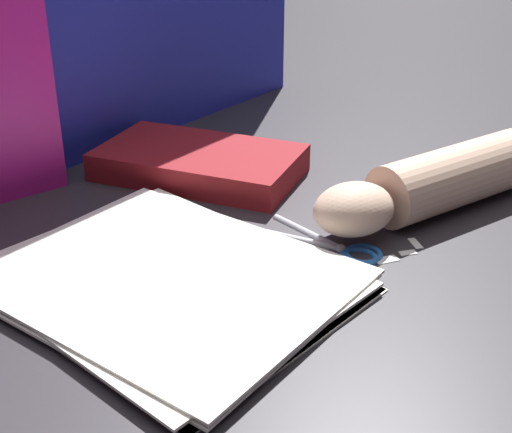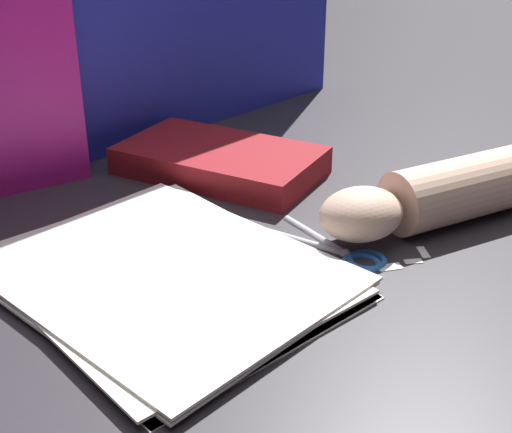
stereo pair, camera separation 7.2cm
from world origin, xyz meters
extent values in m
plane|color=#2D2B30|center=(0.00, 0.00, 0.00)|extent=(6.00, 6.00, 0.00)
cube|color=white|center=(-0.02, 0.02, 0.00)|extent=(0.28, 0.34, 0.00)
cube|color=white|center=(-0.02, 0.02, 0.00)|extent=(0.28, 0.34, 0.00)
cube|color=white|center=(-0.03, 0.02, 0.01)|extent=(0.30, 0.36, 0.00)
cube|color=white|center=(-0.03, 0.03, 0.01)|extent=(0.29, 0.35, 0.00)
cube|color=white|center=(-0.03, 0.02, 0.01)|extent=(0.30, 0.36, 0.00)
cube|color=maroon|center=(0.20, 0.20, 0.02)|extent=(0.23, 0.30, 0.04)
sphere|color=silver|center=(0.15, -0.06, 0.00)|extent=(0.01, 0.01, 0.01)
cylinder|color=silver|center=(0.14, -0.01, 0.00)|extent=(0.04, 0.10, 0.01)
torus|color=blue|center=(0.16, -0.09, 0.00)|extent=(0.05, 0.05, 0.01)
cylinder|color=silver|center=(0.16, -0.01, 0.00)|extent=(0.02, 0.11, 0.01)
torus|color=blue|center=(0.15, -0.09, 0.00)|extent=(0.05, 0.05, 0.01)
cylinder|color=beige|center=(0.34, -0.10, 0.04)|extent=(0.24, 0.13, 0.08)
ellipsoid|color=beige|center=(0.18, -0.06, 0.04)|extent=(0.11, 0.10, 0.06)
cube|color=white|center=(0.22, -0.12, 0.00)|extent=(0.02, 0.03, 0.00)
cube|color=white|center=(0.17, -0.12, 0.00)|extent=(0.03, 0.02, 0.00)
cube|color=white|center=(0.19, -0.13, 0.00)|extent=(0.02, 0.02, 0.00)
camera|label=1|loc=(-0.43, -0.44, 0.38)|focal=50.00mm
camera|label=2|loc=(-0.38, -0.49, 0.38)|focal=50.00mm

